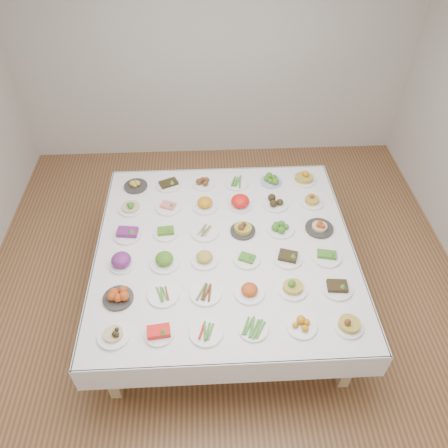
{
  "coord_description": "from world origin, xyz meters",
  "views": [
    {
      "loc": [
        -0.14,
        -2.75,
        3.61
      ],
      "look_at": [
        0.0,
        0.06,
        0.88
      ],
      "focal_mm": 35.0,
      "sensor_mm": 36.0,
      "label": 1
    }
  ],
  "objects_px": {
    "dish_35": "(304,176)",
    "dish_18": "(127,231)",
    "dish_0": "(113,333)",
    "display_table": "(225,251)"
  },
  "relations": [
    {
      "from": "dish_18",
      "to": "dish_35",
      "type": "height_order",
      "value": "dish_35"
    },
    {
      "from": "dish_0",
      "to": "dish_35",
      "type": "xyz_separation_m",
      "value": [
        1.74,
        1.76,
        0.02
      ]
    },
    {
      "from": "dish_0",
      "to": "dish_18",
      "type": "relative_size",
      "value": 0.93
    },
    {
      "from": "display_table",
      "to": "dish_35",
      "type": "relative_size",
      "value": 9.31
    },
    {
      "from": "display_table",
      "to": "dish_35",
      "type": "distance_m",
      "value": 1.25
    },
    {
      "from": "dish_0",
      "to": "dish_35",
      "type": "relative_size",
      "value": 0.96
    },
    {
      "from": "dish_0",
      "to": "dish_35",
      "type": "bearing_deg",
      "value": 45.34
    },
    {
      "from": "dish_35",
      "to": "dish_18",
      "type": "bearing_deg",
      "value": -157.99
    },
    {
      "from": "dish_0",
      "to": "dish_18",
      "type": "distance_m",
      "value": 1.06
    },
    {
      "from": "display_table",
      "to": "dish_0",
      "type": "height_order",
      "value": "dish_0"
    }
  ]
}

